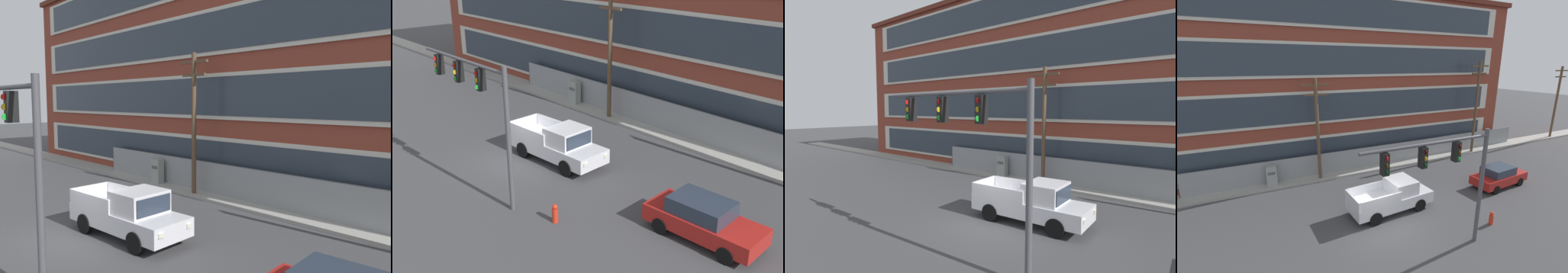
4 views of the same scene
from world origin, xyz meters
TOP-DOWN VIEW (x-y plane):
  - ground_plane at (0.00, 0.00)m, footprint 160.00×160.00m
  - sidewalk_building_side at (0.00, 8.10)m, footprint 80.00×1.72m
  - chain_link_fence at (4.86, 8.34)m, footprint 31.44×0.06m
  - traffic_signal_mast at (1.75, -3.06)m, footprint 6.48×0.43m
  - pickup_truck_white at (1.40, 1.33)m, footprint 5.40×2.30m
  - sedan_red at (10.27, 0.95)m, footprint 4.47×2.06m
  - utility_pole_near_corner at (-1.52, 7.65)m, footprint 2.00×0.26m
  - electrical_cabinet at (-5.07, 7.89)m, footprint 0.74×0.48m
  - fire_hydrant at (5.79, -2.39)m, footprint 0.24×0.24m

SIDE VIEW (x-z plane):
  - ground_plane at x=0.00m, z-range 0.00..0.00m
  - sidewalk_building_side at x=0.00m, z-range 0.00..0.16m
  - fire_hydrant at x=5.79m, z-range -0.01..0.77m
  - sedan_red at x=10.27m, z-range 0.02..1.58m
  - electrical_cabinet at x=-5.07m, z-range 0.00..1.65m
  - pickup_truck_white at x=1.40m, z-range -0.04..1.91m
  - chain_link_fence at x=4.86m, z-range 0.02..1.92m
  - utility_pole_near_corner at x=-1.52m, z-range 0.37..8.27m
  - traffic_signal_mast at x=1.75m, z-range 1.42..7.39m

